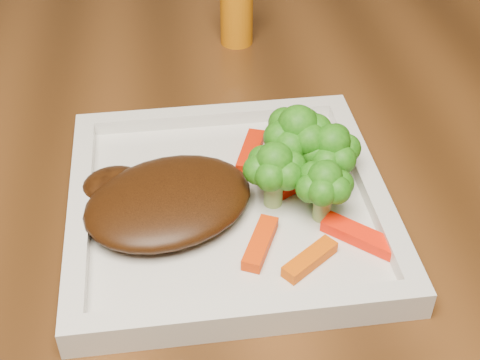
{
  "coord_description": "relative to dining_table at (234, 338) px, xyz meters",
  "views": [
    {
      "loc": [
        0.08,
        -0.4,
        1.15
      ],
      "look_at": [
        0.14,
        0.03,
        0.79
      ],
      "focal_mm": 50.0,
      "sensor_mm": 36.0,
      "label": 1
    }
  ],
  "objects": [
    {
      "name": "dining_table",
      "position": [
        0.0,
        0.0,
        0.0
      ],
      "size": [
        1.6,
        0.9,
        0.75
      ],
      "primitive_type": null,
      "color": "#4E2C12",
      "rests_on": "floor"
    },
    {
      "name": "broccoli_3",
      "position": [
        0.02,
        -0.15,
        0.42
      ],
      "size": [
        0.06,
        0.06,
        0.06
      ],
      "primitive_type": null,
      "rotation": [
        0.0,
        0.0,
        0.09
      ],
      "color": "#286E12",
      "rests_on": "plate"
    },
    {
      "name": "steak",
      "position": [
        -0.07,
        -0.15,
        0.4
      ],
      "size": [
        0.18,
        0.16,
        0.03
      ],
      "primitive_type": "ellipsoid",
      "rotation": [
        0.0,
        0.0,
        0.38
      ],
      "color": "#371A08",
      "rests_on": "plate"
    },
    {
      "name": "carrot_2",
      "position": [
        -0.0,
        -0.2,
        0.39
      ],
      "size": [
        0.04,
        0.06,
        0.01
      ],
      "primitive_type": "cube",
      "rotation": [
        0.0,
        0.0,
        1.13
      ],
      "color": "red",
      "rests_on": "plate"
    },
    {
      "name": "broccoli_0",
      "position": [
        0.04,
        -0.12,
        0.42
      ],
      "size": [
        0.08,
        0.08,
        0.07
      ],
      "primitive_type": null,
      "rotation": [
        0.0,
        0.0,
        0.32
      ],
      "color": "#177513",
      "rests_on": "plate"
    },
    {
      "name": "carrot_6",
      "position": [
        0.04,
        -0.13,
        0.39
      ],
      "size": [
        0.06,
        0.04,
        0.01
      ],
      "primitive_type": "cube",
      "rotation": [
        0.0,
        0.0,
        0.52
      ],
      "color": "red",
      "rests_on": "plate"
    },
    {
      "name": "plate",
      "position": [
        -0.02,
        -0.15,
        0.38
      ],
      "size": [
        0.27,
        0.27,
        0.01
      ],
      "primitive_type": "cube",
      "color": "silver",
      "rests_on": "dining_table"
    },
    {
      "name": "carrot_4",
      "position": [
        0.01,
        -0.08,
        0.39
      ],
      "size": [
        0.04,
        0.06,
        0.01
      ],
      "primitive_type": "cube",
      "rotation": [
        0.0,
        0.0,
        1.21
      ],
      "color": "red",
      "rests_on": "plate"
    },
    {
      "name": "carrot_3",
      "position": [
        0.08,
        -0.1,
        0.39
      ],
      "size": [
        0.06,
        0.03,
        0.01
      ],
      "primitive_type": "cube",
      "rotation": [
        0.0,
        0.0,
        -0.28
      ],
      "color": "#C95803",
      "rests_on": "plate"
    },
    {
      "name": "carrot_1",
      "position": [
        0.08,
        -0.21,
        0.39
      ],
      "size": [
        0.06,
        0.06,
        0.01
      ],
      "primitive_type": "cube",
      "rotation": [
        0.0,
        0.0,
        -0.74
      ],
      "color": "#FF1D04",
      "rests_on": "plate"
    },
    {
      "name": "broccoli_1",
      "position": [
        0.07,
        -0.13,
        0.42
      ],
      "size": [
        0.07,
        0.07,
        0.06
      ],
      "primitive_type": null,
      "rotation": [
        0.0,
        0.0,
        0.14
      ],
      "color": "#1A6A11",
      "rests_on": "plate"
    },
    {
      "name": "spice_shaker",
      "position": [
        0.03,
        0.16,
        0.42
      ],
      "size": [
        0.04,
        0.04,
        0.09
      ],
      "primitive_type": "cylinder",
      "rotation": [
        0.0,
        0.0,
        0.13
      ],
      "color": "#C46B0A",
      "rests_on": "dining_table"
    },
    {
      "name": "broccoli_2",
      "position": [
        0.05,
        -0.18,
        0.42
      ],
      "size": [
        0.06,
        0.06,
        0.06
      ],
      "primitive_type": null,
      "rotation": [
        0.0,
        0.0,
        0.23
      ],
      "color": "#136811",
      "rests_on": "plate"
    },
    {
      "name": "carrot_0",
      "position": [
        0.03,
        -0.23,
        0.39
      ],
      "size": [
        0.05,
        0.04,
        0.01
      ],
      "primitive_type": "cube",
      "rotation": [
        0.0,
        0.0,
        0.63
      ],
      "color": "#D24D03",
      "rests_on": "plate"
    }
  ]
}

